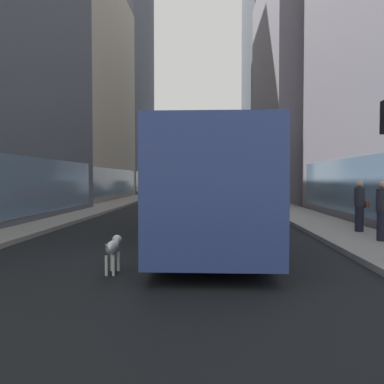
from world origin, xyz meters
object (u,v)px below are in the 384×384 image
car_yellow_taxi (224,189)px  dalmatian_dog (113,247)px  car_silver_sedan (182,186)px  pedestrian_with_handbag (360,206)px  transit_bus (211,183)px  car_grey_wagon (189,188)px  car_white_van (210,195)px  pedestrian_in_coat (382,210)px  car_red_coupe (177,194)px

car_yellow_taxi → dalmatian_dog: car_yellow_taxi is taller
car_silver_sedan → pedestrian_with_handbag: bearing=-78.2°
transit_bus → car_yellow_taxi: (1.60, 30.66, -0.96)m
car_grey_wagon → car_silver_sedan: bearing=98.9°
car_silver_sedan → dalmatian_dog: size_ratio=4.33×
transit_bus → car_yellow_taxi: 30.71m
car_white_van → pedestrian_in_coat: bearing=-72.5°
car_red_coupe → car_silver_sedan: size_ratio=1.14×
pedestrian_in_coat → dalmatian_dog: bearing=-153.7°
pedestrian_with_handbag → pedestrian_in_coat: size_ratio=1.00×
car_grey_wagon → dalmatian_dog: size_ratio=4.77×
car_yellow_taxi → pedestrian_with_handbag: size_ratio=2.46×
transit_bus → dalmatian_dog: (-2.00, -4.58, -1.26)m
car_grey_wagon → car_white_van: same height
car_red_coupe → dalmatian_dog: (0.40, -19.96, -0.31)m
car_white_van → car_yellow_taxi: (1.60, 16.58, -0.00)m
transit_bus → car_grey_wagon: 33.17m
car_grey_wagon → car_red_coupe: bearing=-90.0°
dalmatian_dog → pedestrian_with_handbag: 8.72m
car_grey_wagon → pedestrian_in_coat: (7.21, -34.27, 0.19)m
car_grey_wagon → car_red_coupe: size_ratio=0.97×
car_silver_sedan → car_yellow_taxi: size_ratio=1.00×
transit_bus → car_grey_wagon: size_ratio=2.51×
car_yellow_taxi → pedestrian_with_handbag: (3.32, -29.96, 0.19)m
car_white_van → car_yellow_taxi: size_ratio=1.03×
car_grey_wagon → car_red_coupe: 17.69m
car_red_coupe → car_yellow_taxi: size_ratio=1.14×
car_grey_wagon → car_yellow_taxi: (4.00, -2.41, -0.00)m
car_white_van → dalmatian_dog: size_ratio=4.45×
car_white_van → dalmatian_dog: 18.76m
transit_bus → dalmatian_dog: bearing=-113.6°
transit_bus → car_grey_wagon: (-2.40, 33.07, -0.95)m
car_red_coupe → dalmatian_dog: 19.97m
transit_bus → pedestrian_in_coat: 5.02m
car_red_coupe → pedestrian_with_handbag: size_ratio=2.80×
transit_bus → car_white_van: bearing=90.0°
pedestrian_with_handbag → transit_bus: bearing=-171.9°
car_white_van → pedestrian_in_coat: size_ratio=2.53×
pedestrian_with_handbag → pedestrian_in_coat: same height
car_yellow_taxi → pedestrian_with_handbag: 30.14m
car_silver_sedan → pedestrian_in_coat: (8.81, -44.54, 0.19)m
car_silver_sedan → pedestrian_with_handbag: pedestrian_with_handbag is taller
transit_bus → car_white_van: 14.10m
car_yellow_taxi → pedestrian_in_coat: pedestrian_in_coat is taller
transit_bus → dalmatian_dog: transit_bus is taller
car_yellow_taxi → pedestrian_in_coat: 32.02m
car_yellow_taxi → pedestrian_in_coat: (3.21, -31.86, 0.19)m
dalmatian_dog → car_yellow_taxi: bearing=84.2°
car_grey_wagon → car_yellow_taxi: same height
car_yellow_taxi → car_red_coupe: bearing=-104.7°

